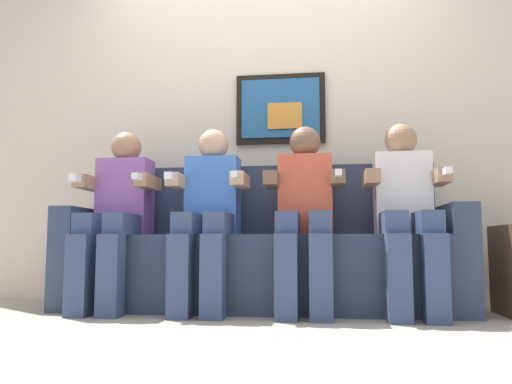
{
  "coord_description": "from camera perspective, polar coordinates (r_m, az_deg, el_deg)",
  "views": [
    {
      "loc": [
        0.39,
        -2.8,
        0.39
      ],
      "look_at": [
        0.0,
        0.15,
        0.7
      ],
      "focal_mm": 35.82,
      "sensor_mm": 36.0,
      "label": 1
    }
  ],
  "objects": [
    {
      "name": "person_right_center",
      "position": [
        2.97,
        5.49,
        -1.76
      ],
      "size": [
        0.46,
        0.56,
        1.11
      ],
      "color": "#D8593F",
      "rests_on": "ground_plane"
    },
    {
      "name": "back_wall_assembly",
      "position": [
        3.7,
        1.3,
        8.33
      ],
      "size": [
        4.83,
        0.1,
        2.6
      ],
      "color": "beige",
      "rests_on": "ground_plane"
    },
    {
      "name": "person_rightmost",
      "position": [
        3.01,
        16.42,
        -1.59
      ],
      "size": [
        0.46,
        0.56,
        1.11
      ],
      "color": "white",
      "rests_on": "ground_plane"
    },
    {
      "name": "person_left_center",
      "position": [
        3.04,
        -5.31,
        -1.85
      ],
      "size": [
        0.46,
        0.56,
        1.11
      ],
      "color": "#3F72CC",
      "rests_on": "ground_plane"
    },
    {
      "name": "ground_plane",
      "position": [
        2.86,
        -0.41,
        -13.79
      ],
      "size": [
        6.27,
        6.27,
        0.0
      ],
      "primitive_type": "plane",
      "color": "#9E9384"
    },
    {
      "name": "couch",
      "position": [
        3.16,
        0.43,
        -7.35
      ],
      "size": [
        2.43,
        0.58,
        0.9
      ],
      "color": "#333D56",
      "rests_on": "ground_plane"
    },
    {
      "name": "person_leftmost",
      "position": [
        3.22,
        -15.25,
        -1.88
      ],
      "size": [
        0.46,
        0.56,
        1.11
      ],
      "color": "#8C59A5",
      "rests_on": "ground_plane"
    }
  ]
}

